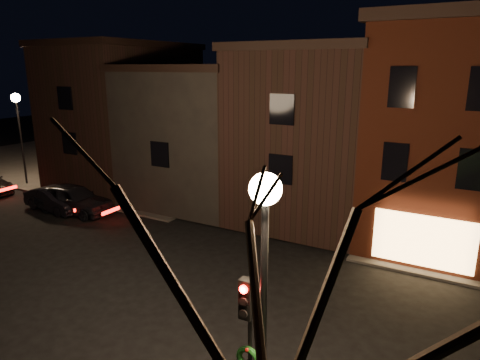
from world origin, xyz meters
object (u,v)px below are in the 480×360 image
(bare_tree_right, at_px, (273,269))
(parked_car_a, at_px, (73,199))
(street_lamp_far, at_px, (18,114))
(street_lamp_near, at_px, (265,247))
(traffic_signal, at_px, (248,335))
(parked_car_b, at_px, (55,200))

(bare_tree_right, height_order, parked_car_a, bare_tree_right)
(street_lamp_far, height_order, bare_tree_right, bare_tree_right)
(street_lamp_near, relative_size, parked_car_a, 1.29)
(street_lamp_near, xyz_separation_m, parked_car_a, (-17.15, 9.65, -4.32))
(bare_tree_right, bearing_deg, traffic_signal, 122.41)
(street_lamp_near, relative_size, bare_tree_right, 0.76)
(street_lamp_far, bearing_deg, street_lamp_near, -25.83)
(parked_car_a, bearing_deg, parked_car_b, 100.79)
(street_lamp_far, height_order, traffic_signal, street_lamp_far)
(street_lamp_far, bearing_deg, parked_car_a, -17.57)
(street_lamp_near, distance_m, parked_car_a, 20.14)
(street_lamp_far, bearing_deg, parked_car_b, -22.97)
(bare_tree_right, distance_m, parked_car_b, 23.63)
(traffic_signal, relative_size, parked_car_b, 0.96)
(traffic_signal, bearing_deg, street_lamp_near, -39.37)
(street_lamp_far, bearing_deg, traffic_signal, -25.45)
(traffic_signal, height_order, bare_tree_right, bare_tree_right)
(bare_tree_right, bearing_deg, parked_car_b, 149.05)
(street_lamp_near, bearing_deg, street_lamp_far, 154.17)
(traffic_signal, relative_size, bare_tree_right, 0.48)
(street_lamp_near, xyz_separation_m, parked_car_b, (-18.42, 9.33, -4.48))
(street_lamp_far, xyz_separation_m, bare_tree_right, (26.50, -14.70, 0.97))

